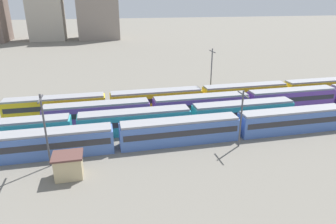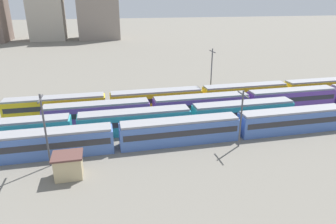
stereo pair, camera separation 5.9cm
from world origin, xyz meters
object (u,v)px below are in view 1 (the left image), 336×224
(train_track_2, at_px, (291,98))
(train_track_3, at_px, (245,93))
(catenary_pole_1, at_px, (211,72))
(catenary_pole_2, at_px, (241,116))
(train_track_1, at_px, (135,121))
(catenary_pole_0, at_px, (45,128))
(signal_hut, at_px, (69,165))

(train_track_2, xyz_separation_m, train_track_3, (-7.52, 5.20, 0.00))
(train_track_2, relative_size, catenary_pole_1, 8.54)
(catenary_pole_2, bearing_deg, catenary_pole_1, 80.82)
(train_track_1, xyz_separation_m, catenary_pole_0, (-12.10, -8.07, 3.55))
(train_track_2, height_order, catenary_pole_0, catenary_pole_0)
(catenary_pole_0, distance_m, catenary_pole_1, 36.76)
(train_track_2, relative_size, signal_hut, 26.00)
(catenary_pole_2, height_order, signal_hut, catenary_pole_2)
(train_track_1, height_order, train_track_2, same)
(train_track_2, distance_m, catenary_pole_0, 46.10)
(train_track_2, distance_m, train_track_3, 9.15)
(train_track_1, relative_size, catenary_pole_2, 6.49)
(train_track_3, relative_size, signal_hut, 26.00)
(train_track_1, xyz_separation_m, train_track_2, (31.91, 5.20, 0.00))
(train_track_2, height_order, train_track_3, same)
(catenary_pole_1, relative_size, catenary_pole_2, 1.27)
(catenary_pole_2, distance_m, signal_hut, 24.18)
(catenary_pole_1, distance_m, catenary_pole_2, 21.97)
(train_track_3, distance_m, signal_hut, 40.20)
(signal_hut, bearing_deg, catenary_pole_1, 42.00)
(train_track_1, relative_size, catenary_pole_1, 5.09)
(train_track_2, xyz_separation_m, signal_hut, (-41.38, -16.47, -0.35))
(train_track_1, height_order, train_track_3, same)
(train_track_1, relative_size, train_track_2, 0.60)
(train_track_1, height_order, catenary_pole_2, catenary_pole_2)
(train_track_1, bearing_deg, catenary_pole_0, -146.30)
(train_track_3, xyz_separation_m, signal_hut, (-33.85, -21.67, -0.35))
(train_track_1, distance_m, signal_hut, 14.72)
(signal_hut, bearing_deg, train_track_2, 21.71)
(catenary_pole_0, relative_size, catenary_pole_1, 0.90)
(catenary_pole_0, bearing_deg, train_track_2, 16.78)
(train_track_3, bearing_deg, train_track_2, -34.65)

